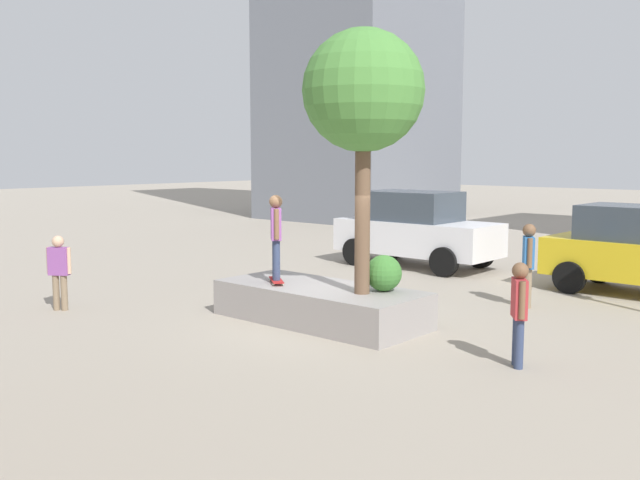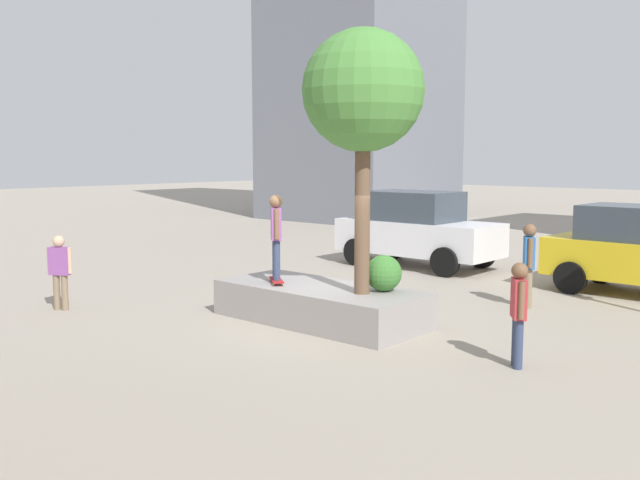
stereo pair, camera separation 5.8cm
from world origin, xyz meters
The scene contains 10 objects.
ground_plane centered at (0.00, 0.00, 0.00)m, with size 120.00×120.00×0.00m, color #9E9384.
planter_ledge centered at (-0.09, -0.07, 0.35)m, with size 4.18×1.81×0.70m, color gray.
plaza_tree centered at (0.96, -0.10, 4.31)m, with size 2.18×2.18×4.75m.
boxwood_shrub centered at (1.13, 0.34, 1.04)m, with size 0.68×0.68×0.68m, color #3D7A33.
skateboard centered at (-0.96, -0.39, 0.76)m, with size 0.76×0.66×0.07m.
skateboarder centered at (-0.96, -0.39, 1.74)m, with size 0.46×0.44×1.68m.
police_car centered at (-2.57, 6.95, 1.11)m, with size 4.71×2.22×2.19m.
bystander_watching centered at (-4.84, -2.88, 0.91)m, with size 0.46×0.38×1.57m.
pedestrian_crossing centered at (2.35, 3.84, 1.03)m, with size 0.42×0.53×1.78m.
passerby_with_bag centered at (4.12, -0.30, 0.93)m, with size 0.40×0.46×1.61m.
Camera 1 is at (8.75, -10.14, 3.20)m, focal length 39.51 mm.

